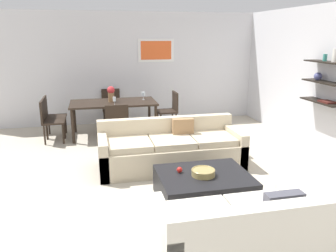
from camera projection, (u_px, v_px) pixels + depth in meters
name	position (u px, v px, depth m)	size (l,w,h in m)	color
ground_plane	(170.00, 175.00, 5.34)	(18.00, 18.00, 0.00)	#BCB29E
back_wall_unit	(150.00, 68.00, 8.36)	(8.40, 0.09, 2.70)	silver
right_wall_shelf_unit	(322.00, 80.00, 6.19)	(0.34, 8.20, 2.70)	silver
sofa_beige	(171.00, 150.00, 5.60)	(2.37, 0.90, 0.78)	beige
loveseat_white	(238.00, 236.00, 3.21)	(1.58, 0.90, 0.78)	silver
coffee_table	(204.00, 187.00, 4.46)	(1.20, 0.96, 0.38)	black
decorative_bowl	(203.00, 172.00, 4.36)	(0.31, 0.31, 0.09)	#99844C
apple_on_coffee_table	(180.00, 170.00, 4.45)	(0.08, 0.08, 0.08)	red
dining_table	(113.00, 105.00, 7.27)	(1.83, 0.95, 0.75)	black
dining_chair_left_far	(51.00, 114.00, 7.23)	(0.44, 0.44, 0.88)	black
dining_chair_left_near	(49.00, 118.00, 6.83)	(0.44, 0.44, 0.88)	black
dining_chair_head	(111.00, 105.00, 8.14)	(0.44, 0.44, 0.88)	black
dining_chair_foot	(117.00, 123.00, 6.48)	(0.44, 0.44, 0.88)	black
dining_chair_right_far	(170.00, 108.00, 7.80)	(0.44, 0.44, 0.88)	black
wine_glass_foot	(114.00, 100.00, 6.83)	(0.06, 0.06, 0.18)	silver
wine_glass_right_far	(143.00, 94.00, 7.47)	(0.08, 0.08, 0.17)	silver
wine_glass_head	(112.00, 94.00, 7.61)	(0.07, 0.07, 0.15)	silver
centerpiece_vase	(111.00, 93.00, 7.21)	(0.16, 0.16, 0.34)	olive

